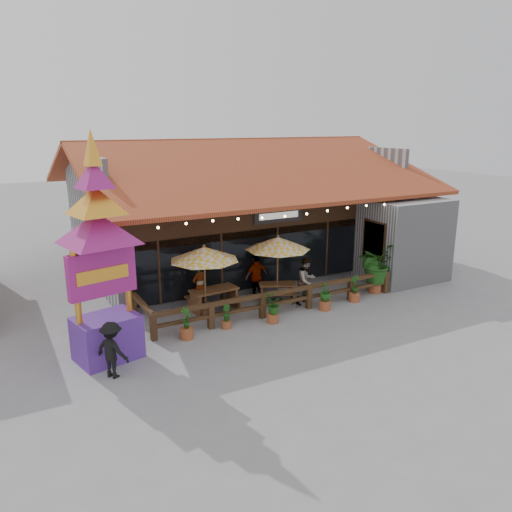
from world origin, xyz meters
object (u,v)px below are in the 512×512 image
picnic_table_right (277,289)px  thai_sign_tower (99,234)px  pedestrian (112,350)px  umbrella_left (204,254)px  umbrella_right (278,244)px  tropical_plant (376,264)px  picnic_table_left (214,296)px

picnic_table_right → thai_sign_tower: size_ratio=0.25×
picnic_table_right → pedestrian: size_ratio=1.12×
umbrella_left → thai_sign_tower: thai_sign_tower is taller
umbrella_left → umbrella_right: 3.07m
thai_sign_tower → umbrella_left: bearing=24.4°
picnic_table_right → tropical_plant: size_ratio=0.85×
picnic_table_left → pedestrian: bearing=-143.5°
umbrella_right → thai_sign_tower: thai_sign_tower is taller
picnic_table_left → thai_sign_tower: bearing=-154.0°
umbrella_right → thai_sign_tower: size_ratio=0.44×
umbrella_left → umbrella_right: umbrella_right is taller
tropical_plant → umbrella_right: bearing=166.5°
umbrella_right → picnic_table_left: size_ratio=1.66×
umbrella_left → picnic_table_right: umbrella_left is taller
picnic_table_left → thai_sign_tower: thai_sign_tower is taller
umbrella_left → picnic_table_left: 1.86m
picnic_table_left → tropical_plant: 6.82m
picnic_table_left → tropical_plant: (6.67, -1.26, 0.64)m
thai_sign_tower → pedestrian: 3.21m
umbrella_right → picnic_table_left: 3.13m
picnic_table_right → umbrella_left: bearing=-176.0°
picnic_table_left → picnic_table_right: size_ratio=1.04×
pedestrian → thai_sign_tower: bearing=-40.9°
umbrella_left → tropical_plant: (7.17, -0.90, -1.12)m
umbrella_left → picnic_table_right: (3.13, 0.22, -1.86)m
tropical_plant → pedestrian: bearing=-169.5°
tropical_plant → umbrella_left: bearing=172.9°
pedestrian → tropical_plant: bearing=-114.5°
picnic_table_right → thai_sign_tower: thai_sign_tower is taller
umbrella_left → umbrella_right: bearing=1.6°
umbrella_left → picnic_table_right: size_ratio=1.49×
picnic_table_left → picnic_table_right: picnic_table_left is taller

